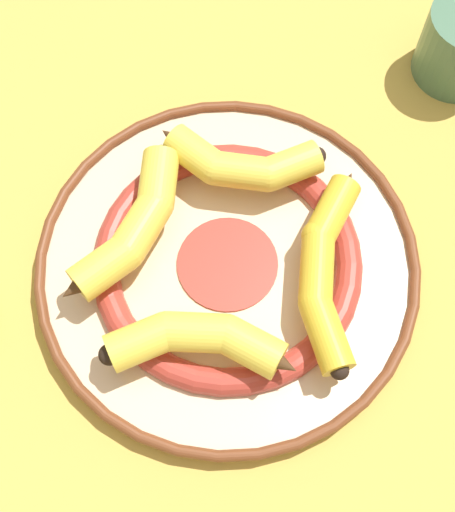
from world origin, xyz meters
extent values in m
plane|color=gold|center=(0.00, 0.00, 0.00)|extent=(2.80, 2.80, 0.00)
cylinder|color=beige|center=(-0.03, 0.01, 0.01)|extent=(0.35, 0.35, 0.02)
torus|color=#AD382D|center=(-0.03, 0.01, 0.02)|extent=(0.25, 0.25, 0.03)
cylinder|color=#AD382D|center=(-0.03, 0.01, 0.02)|extent=(0.10, 0.10, 0.00)
torus|color=brown|center=(-0.03, 0.01, 0.02)|extent=(0.36, 0.36, 0.01)
cylinder|color=yellow|center=(-0.02, 0.12, 0.05)|extent=(0.05, 0.06, 0.03)
cylinder|color=yellow|center=(0.01, 0.09, 0.05)|extent=(0.06, 0.05, 0.03)
cylinder|color=yellow|center=(0.06, 0.08, 0.05)|extent=(0.05, 0.04, 0.03)
sphere|color=yellow|center=(-0.01, 0.10, 0.05)|extent=(0.03, 0.03, 0.03)
sphere|color=yellow|center=(0.04, 0.07, 0.05)|extent=(0.03, 0.03, 0.03)
cone|color=#472D19|center=(-0.03, 0.14, 0.05)|extent=(0.04, 0.04, 0.02)
sphere|color=black|center=(0.09, 0.08, 0.05)|extent=(0.02, 0.02, 0.02)
cylinder|color=gold|center=(0.08, 0.02, 0.05)|extent=(0.07, 0.06, 0.03)
cylinder|color=gold|center=(0.04, -0.03, 0.05)|extent=(0.05, 0.07, 0.03)
cylinder|color=gold|center=(0.03, -0.09, 0.05)|extent=(0.03, 0.06, 0.03)
sphere|color=gold|center=(0.06, 0.00, 0.05)|extent=(0.03, 0.03, 0.03)
sphere|color=gold|center=(0.03, -0.06, 0.05)|extent=(0.03, 0.03, 0.03)
cone|color=#472D19|center=(0.10, 0.04, 0.05)|extent=(0.04, 0.04, 0.02)
sphere|color=black|center=(0.03, -0.12, 0.05)|extent=(0.02, 0.02, 0.02)
cylinder|color=yellow|center=(-0.04, -0.08, 0.05)|extent=(0.06, 0.06, 0.03)
cylinder|color=yellow|center=(-0.08, -0.05, 0.05)|extent=(0.06, 0.05, 0.03)
cylinder|color=yellow|center=(-0.13, -0.04, 0.05)|extent=(0.05, 0.04, 0.03)
sphere|color=yellow|center=(-0.05, -0.06, 0.05)|extent=(0.03, 0.03, 0.03)
sphere|color=yellow|center=(-0.10, -0.04, 0.05)|extent=(0.03, 0.03, 0.03)
cone|color=#472D19|center=(-0.02, -0.10, 0.05)|extent=(0.04, 0.04, 0.03)
sphere|color=black|center=(-0.15, -0.04, 0.05)|extent=(0.02, 0.02, 0.02)
cylinder|color=yellow|center=(-0.14, 0.03, 0.05)|extent=(0.06, 0.05, 0.04)
cylinder|color=yellow|center=(-0.09, 0.06, 0.05)|extent=(0.06, 0.06, 0.04)
cylinder|color=yellow|center=(-0.06, 0.10, 0.05)|extent=(0.05, 0.06, 0.04)
sphere|color=yellow|center=(-0.11, 0.04, 0.05)|extent=(0.04, 0.04, 0.04)
sphere|color=yellow|center=(-0.07, 0.08, 0.05)|extent=(0.04, 0.04, 0.04)
cone|color=#472D19|center=(-0.16, 0.03, 0.05)|extent=(0.04, 0.04, 0.03)
sphere|color=black|center=(-0.05, 0.13, 0.05)|extent=(0.02, 0.02, 0.02)
camera|label=1|loc=(-0.11, -0.22, 0.64)|focal=50.00mm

